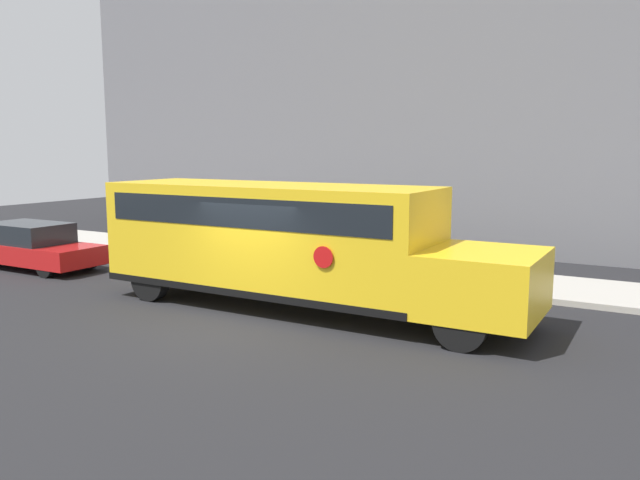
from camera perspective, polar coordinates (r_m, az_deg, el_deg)
The scene contains 5 objects.
ground_plane at distance 13.41m, azimuth -7.71°, elevation -7.60°, with size 60.00×60.00×0.00m, color black.
sidewalk_strip at distance 18.82m, azimuth 4.37°, elevation -2.67°, with size 44.00×3.00×0.15m.
building_backdrop at distance 24.61m, azimuth 11.20°, elevation 13.27°, with size 32.00×4.00×11.69m.
school_bus at distance 14.31m, azimuth -3.02°, elevation 0.17°, with size 10.11×2.57×2.85m.
parked_car at distance 21.18m, azimuth -24.79°, elevation -0.49°, with size 4.57×1.75×1.40m.
Camera 1 is at (7.87, -10.22, 3.67)m, focal length 35.00 mm.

